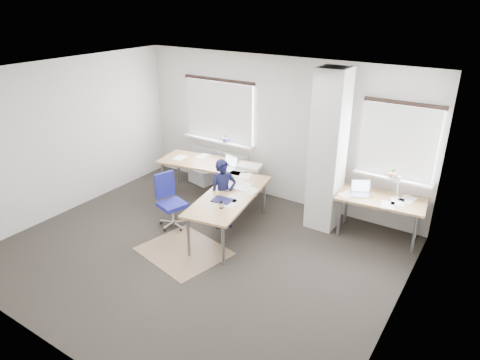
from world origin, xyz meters
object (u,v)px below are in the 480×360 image
Objects in this scene: desk_main at (221,179)px; task_chair at (172,212)px; person at (223,194)px; desk_side at (381,201)px.

desk_main is 2.91× the size of task_chair.
person is at bearing -58.92° from desk_main.
desk_side is 2.63m from person.
desk_side is at bearing -24.56° from person.
desk_main is at bearing 80.16° from task_chair.
person reaches higher than desk_main.
desk_main is at bearing 81.17° from person.
person is (-2.38, -1.13, -0.05)m from desk_side.
task_chair is at bearing -127.23° from desk_main.
desk_side reaches higher than task_chair.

